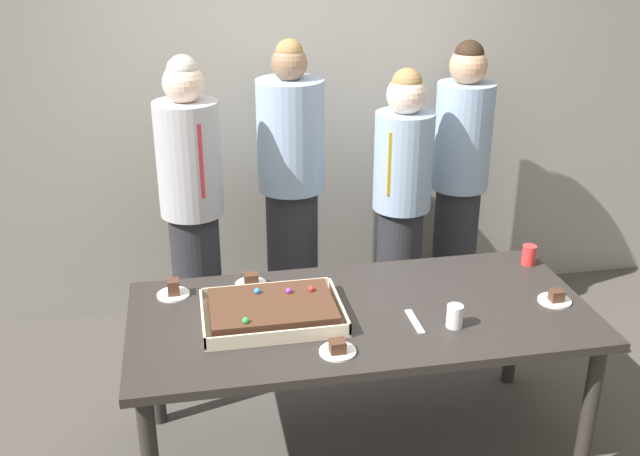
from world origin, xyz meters
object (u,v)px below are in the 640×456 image
at_px(plated_slice_far_left, 251,282).
at_px(person_green_shirt_behind, 291,190).
at_px(party_table, 361,326).
at_px(drink_cup_middle, 455,316).
at_px(drink_cup_nearest, 529,255).
at_px(person_far_right_suit, 401,203).
at_px(plated_slice_far_right, 555,299).
at_px(person_striped_tie_right, 193,211).
at_px(plated_slice_near_right, 173,291).
at_px(sheet_cake, 272,311).
at_px(cake_server_utensil, 415,321).
at_px(person_serving_front, 460,178).
at_px(plated_slice_near_left, 338,349).

xyz_separation_m(plated_slice_far_left, person_green_shirt_behind, (0.32, 0.84, 0.14)).
bearing_deg(party_table, drink_cup_middle, -29.52).
xyz_separation_m(drink_cup_nearest, person_far_right_suit, (-0.46, 0.69, 0.05)).
distance_m(plated_slice_far_right, drink_cup_nearest, 0.40).
bearing_deg(person_striped_tie_right, plated_slice_near_right, -28.04).
distance_m(plated_slice_near_right, plated_slice_far_right, 1.74).
relative_size(plated_slice_far_right, person_far_right_suit, 0.09).
bearing_deg(plated_slice_near_right, sheet_cake, -34.80).
bearing_deg(plated_slice_far_left, cake_server_utensil, -35.79).
bearing_deg(plated_slice_far_left, person_green_shirt_behind, 68.82).
distance_m(drink_cup_middle, cake_server_utensil, 0.17).
height_order(drink_cup_nearest, drink_cup_middle, same).
xyz_separation_m(drink_cup_nearest, cake_server_utensil, (-0.73, -0.45, -0.05)).
xyz_separation_m(plated_slice_far_left, drink_cup_nearest, (1.39, -0.03, 0.03)).
relative_size(drink_cup_nearest, person_striped_tie_right, 0.06).
bearing_deg(person_striped_tie_right, plated_slice_far_left, 3.77).
bearing_deg(drink_cup_middle, plated_slice_near_right, 156.64).
distance_m(person_striped_tie_right, person_far_right_suit, 1.18).
xyz_separation_m(party_table, person_striped_tie_right, (-0.70, 0.95, 0.23)).
height_order(person_green_shirt_behind, person_striped_tie_right, person_green_shirt_behind).
bearing_deg(drink_cup_nearest, person_far_right_suit, 123.70).
xyz_separation_m(cake_server_utensil, person_green_shirt_behind, (-0.33, 1.31, 0.15)).
height_order(plated_slice_far_left, person_serving_front, person_serving_front).
height_order(party_table, sheet_cake, sheet_cake).
distance_m(party_table, person_serving_front, 1.52).
distance_m(sheet_cake, plated_slice_far_left, 0.33).
xyz_separation_m(cake_server_utensil, person_serving_front, (0.70, 1.34, 0.15)).
relative_size(sheet_cake, drink_cup_middle, 6.05).
xyz_separation_m(drink_cup_middle, person_serving_front, (0.54, 1.41, 0.10)).
height_order(sheet_cake, cake_server_utensil, sheet_cake).
bearing_deg(cake_server_utensil, plated_slice_far_right, 4.63).
bearing_deg(person_serving_front, cake_server_utensil, 19.91).
xyz_separation_m(sheet_cake, plated_slice_near_right, (-0.42, 0.29, -0.01)).
xyz_separation_m(plated_slice_far_right, drink_cup_middle, (-0.52, -0.12, 0.03)).
height_order(plated_slice_near_right, drink_cup_nearest, drink_cup_nearest).
xyz_separation_m(plated_slice_far_left, person_serving_front, (1.36, 0.87, 0.13)).
relative_size(plated_slice_near_left, plated_slice_far_left, 1.00).
relative_size(plated_slice_far_left, plated_slice_far_right, 1.00).
distance_m(plated_slice_far_left, cake_server_utensil, 0.81).
xyz_separation_m(party_table, sheet_cake, (-0.40, 0.01, 0.11)).
distance_m(sheet_cake, plated_slice_near_right, 0.51).
bearing_deg(plated_slice_near_right, person_far_right_suit, 28.21).
relative_size(plated_slice_far_left, cake_server_utensil, 0.75).
bearing_deg(cake_server_utensil, person_green_shirt_behind, 104.27).
bearing_deg(person_far_right_suit, plated_slice_near_left, 15.13).
height_order(plated_slice_near_left, plated_slice_near_right, plated_slice_near_right).
height_order(person_serving_front, person_green_shirt_behind, person_green_shirt_behind).
distance_m(drink_cup_middle, person_striped_tie_right, 1.57).
xyz_separation_m(drink_cup_middle, person_far_right_suit, (0.12, 1.20, 0.05)).
bearing_deg(drink_cup_middle, party_table, 150.48).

